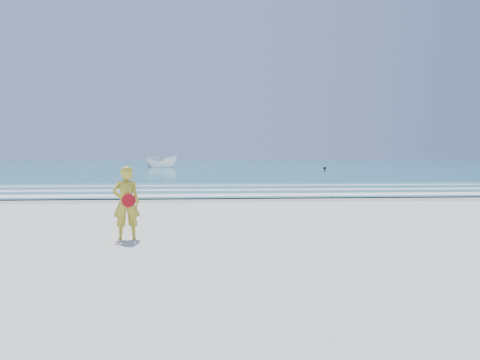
{
  "coord_description": "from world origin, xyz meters",
  "views": [
    {
      "loc": [
        -0.6,
        -8.81,
        1.67
      ],
      "look_at": [
        0.38,
        4.0,
        1.0
      ],
      "focal_mm": 35.0,
      "sensor_mm": 36.0,
      "label": 1
    }
  ],
  "objects": [
    {
      "name": "ground",
      "position": [
        0.0,
        0.0,
        0.0
      ],
      "size": [
        400.0,
        400.0,
        0.0
      ],
      "primitive_type": "plane",
      "color": "silver",
      "rests_on": "ground"
    },
    {
      "name": "foam_far",
      "position": [
        0.0,
        16.5,
        0.05
      ],
      "size": [
        400.0,
        0.6,
        0.01
      ],
      "primitive_type": "cube",
      "color": "white",
      "rests_on": "shallow"
    },
    {
      "name": "shallow",
      "position": [
        0.0,
        14.0,
        0.04
      ],
      "size": [
        400.0,
        10.0,
        0.01
      ],
      "primitive_type": "cube",
      "color": "#59B7AD",
      "rests_on": "ocean"
    },
    {
      "name": "foam_mid",
      "position": [
        0.0,
        13.2,
        0.05
      ],
      "size": [
        400.0,
        0.9,
        0.01
      ],
      "primitive_type": "cube",
      "color": "white",
      "rests_on": "shallow"
    },
    {
      "name": "woman",
      "position": [
        -2.16,
        0.61,
        0.73
      ],
      "size": [
        0.59,
        0.44,
        1.46
      ],
      "color": "gold",
      "rests_on": "ground"
    },
    {
      "name": "wet_sand",
      "position": [
        0.0,
        9.0,
        0.0
      ],
      "size": [
        400.0,
        2.4,
        0.0
      ],
      "primitive_type": "cube",
      "color": "#B2A893",
      "rests_on": "ground"
    },
    {
      "name": "buoy",
      "position": [
        13.45,
        44.91,
        0.21
      ],
      "size": [
        0.35,
        0.35,
        0.35
      ],
      "primitive_type": "sphere",
      "color": "black",
      "rests_on": "ocean"
    },
    {
      "name": "ocean",
      "position": [
        0.0,
        105.0,
        0.02
      ],
      "size": [
        400.0,
        190.0,
        0.04
      ],
      "primitive_type": "cube",
      "color": "#19727F",
      "rests_on": "ground"
    },
    {
      "name": "foam_near",
      "position": [
        0.0,
        10.3,
        0.05
      ],
      "size": [
        400.0,
        1.4,
        0.01
      ],
      "primitive_type": "cube",
      "color": "white",
      "rests_on": "shallow"
    },
    {
      "name": "boat",
      "position": [
        -6.41,
        55.12,
        0.89
      ],
      "size": [
        4.49,
        1.92,
        1.7
      ],
      "primitive_type": "imported",
      "rotation": [
        0.0,
        0.0,
        1.51
      ],
      "color": "white",
      "rests_on": "ocean"
    }
  ]
}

